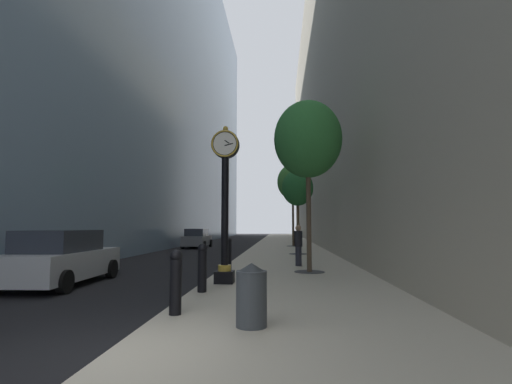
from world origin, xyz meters
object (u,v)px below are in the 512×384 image
pedestrian_walking (298,244)px  car_silver_near (62,258)px  street_tree_near (308,140)px  trash_bin (251,294)px  car_grey_mid (197,238)px  bollard_second (202,267)px  bollard_fourth (229,253)px  street_tree_mid_near (298,189)px  bollard_nearest (176,280)px  street_tree_mid_far (293,182)px  street_clock (225,195)px

pedestrian_walking → car_silver_near: (-7.51, -4.75, -0.23)m
street_tree_near → pedestrian_walking: street_tree_near is taller
trash_bin → car_silver_near: bearing=142.0°
street_tree_near → pedestrian_walking: bearing=97.9°
street_tree_near → car_grey_mid: street_tree_near is taller
bollard_second → pedestrian_walking: bearing=66.9°
bollard_fourth → street_tree_mid_near: street_tree_mid_near is taller
bollard_second → bollard_fourth: same height
bollard_second → car_grey_mid: size_ratio=0.27×
bollard_nearest → trash_bin: (1.51, -0.76, -0.10)m
bollard_nearest → bollard_fourth: (0.00, 7.34, 0.00)m
street_tree_mid_far → street_tree_near: bearing=-90.0°
street_tree_mid_far → bollard_fourth: bearing=-100.1°
street_clock → car_silver_near: bearing=178.1°
bollard_fourth → bollard_second: bearing=-90.0°
street_clock → bollard_nearest: street_clock is taller
trash_bin → car_silver_near: size_ratio=0.23×
street_clock → bollard_second: 2.51m
car_silver_near → trash_bin: bearing=-38.0°
street_tree_mid_near → bollard_fourth: bearing=-110.2°
street_tree_mid_near → street_tree_mid_far: (0.00, 8.81, 1.42)m
car_grey_mid → bollard_nearest: bearing=-78.3°
street_clock → car_silver_near: size_ratio=1.03×
bollard_fourth → car_silver_near: (-4.76, -3.20, 0.04)m
street_tree_mid_far → pedestrian_walking: bearing=-91.1°
bollard_fourth → car_silver_near: bearing=-146.1°
street_clock → bollard_fourth: size_ratio=3.85×
street_clock → bollard_fourth: bearing=95.9°
bollard_second → street_tree_near: street_tree_near is taller
pedestrian_walking → car_grey_mid: 16.88m
pedestrian_walking → car_grey_mid: (-7.69, 15.02, -0.28)m
street_tree_mid_near → pedestrian_walking: (-0.29, -6.71, -3.02)m
bollard_nearest → street_tree_near: size_ratio=0.19×
bollard_nearest → car_grey_mid: size_ratio=0.27×
street_tree_mid_far → car_silver_near: size_ratio=1.51×
pedestrian_walking → street_tree_near: bearing=-82.1°
street_tree_mid_far → pedestrian_walking: 16.15m
street_clock → street_tree_mid_near: (2.70, 11.63, 1.34)m
street_tree_mid_near → pedestrian_walking: bearing=-92.5°
bollard_second → car_grey_mid: car_grey_mid is taller
pedestrian_walking → car_silver_near: pedestrian_walking is taller
street_clock → street_tree_mid_near: street_tree_mid_near is taller
pedestrian_walking → bollard_fourth: bearing=-150.5°
car_silver_near → pedestrian_walking: bearing=32.3°
bollard_nearest → trash_bin: size_ratio=1.17×
street_clock → pedestrian_walking: 5.73m
street_clock → street_tree_near: 4.53m
bollard_fourth → street_tree_mid_far: size_ratio=0.18×
street_clock → street_tree_near: (2.70, 2.82, 2.30)m
bollard_nearest → street_tree_mid_far: 25.06m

